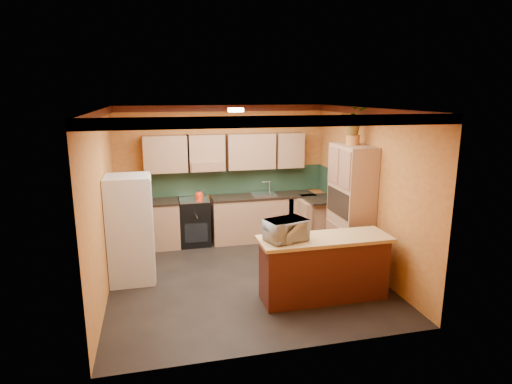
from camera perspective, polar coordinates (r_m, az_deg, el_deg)
room_shell at (r=6.80m, az=-1.97°, el=5.96°), size 4.24×4.24×2.72m
base_cabinets_back at (r=8.60m, az=-4.04°, el=-3.79°), size 3.65×0.60×0.88m
countertop_back at (r=8.48m, az=-4.09°, el=-0.82°), size 3.65×0.62×0.04m
stove at (r=8.52m, az=-8.20°, el=-3.95°), size 0.58×0.58×0.91m
kettle at (r=8.34m, az=-7.60°, el=-0.43°), size 0.18×0.18×0.18m
sink at (r=8.63m, az=0.98°, el=-0.30°), size 0.48×0.40×0.03m
base_cabinets_right at (r=8.59m, az=8.48°, el=-3.93°), size 0.60×0.80×0.88m
countertop_right at (r=8.47m, az=8.58°, el=-0.95°), size 0.62×0.80×0.04m
fridge at (r=6.99m, az=-16.40°, el=-4.78°), size 0.68×0.66×1.70m
pantry at (r=7.38m, az=12.52°, el=-2.00°), size 0.48×0.90×2.10m
fern_pot at (r=7.22m, az=12.79°, el=6.80°), size 0.22×0.22×0.16m
fern at (r=7.19m, az=12.91°, el=9.23°), size 0.52×0.49×0.45m
breakfast_bar at (r=6.35m, az=9.01°, el=-10.15°), size 1.80×0.55×0.88m
bar_top at (r=6.19m, az=9.17°, el=-6.19°), size 1.90×0.65×0.05m
microwave at (r=5.94m, az=4.02°, el=-5.07°), size 0.64×0.52×0.31m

